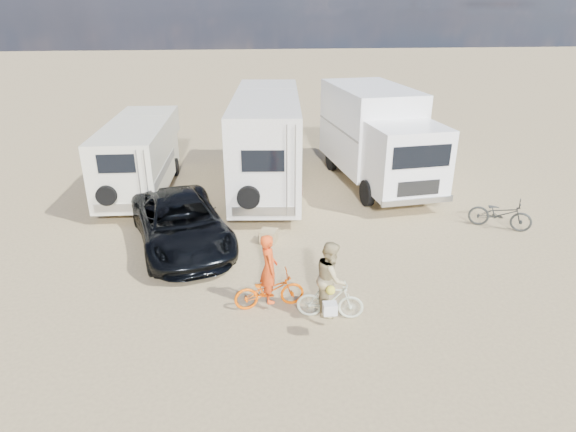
{
  "coord_description": "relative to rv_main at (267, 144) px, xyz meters",
  "views": [
    {
      "loc": [
        -0.99,
        -10.43,
        6.44
      ],
      "look_at": [
        0.2,
        1.41,
        1.3
      ],
      "focal_mm": 30.68,
      "sensor_mm": 36.0,
      "label": 1
    }
  ],
  "objects": [
    {
      "name": "bike_man",
      "position": [
        -0.44,
        -7.87,
        -1.32
      ],
      "size": [
        1.68,
        0.76,
        0.85
      ],
      "primitive_type": "imported",
      "rotation": [
        0.0,
        0.0,
        1.69
      ],
      "color": "#ED5400",
      "rests_on": "ground"
    },
    {
      "name": "cooler",
      "position": [
        -2.21,
        -3.85,
        -1.53
      ],
      "size": [
        0.55,
        0.41,
        0.44
      ],
      "primitive_type": "cube",
      "rotation": [
        0.0,
        0.0,
        0.02
      ],
      "color": "#304990",
      "rests_on": "ground"
    },
    {
      "name": "box_truck",
      "position": [
        4.23,
        0.19,
        0.03
      ],
      "size": [
        3.41,
        7.13,
        3.56
      ],
      "primitive_type": null,
      "rotation": [
        0.0,
        0.0,
        0.12
      ],
      "color": "white",
      "rests_on": "ground"
    },
    {
      "name": "rv_left",
      "position": [
        -4.6,
        0.16,
        -0.46
      ],
      "size": [
        2.23,
        6.22,
        2.58
      ],
      "primitive_type": null,
      "rotation": [
        0.0,
        0.0,
        -0.03
      ],
      "color": "silver",
      "rests_on": "ground"
    },
    {
      "name": "crate",
      "position": [
        -0.24,
        -4.52,
        -1.56
      ],
      "size": [
        0.59,
        0.59,
        0.37
      ],
      "primitive_type": "cube",
      "rotation": [
        0.0,
        0.0,
        -0.31
      ],
      "color": "#988156",
      "rests_on": "ground"
    },
    {
      "name": "ground",
      "position": [
        0.01,
        -7.07,
        -1.75
      ],
      "size": [
        140.0,
        140.0,
        0.0
      ],
      "primitive_type": "plane",
      "color": "tan",
      "rests_on": "ground"
    },
    {
      "name": "bike_parked",
      "position": [
        6.95,
        -4.25,
        -1.26
      ],
      "size": [
        1.93,
        1.48,
        0.97
      ],
      "primitive_type": "imported",
      "rotation": [
        0.0,
        0.0,
        1.06
      ],
      "color": "#292B28",
      "rests_on": "ground"
    },
    {
      "name": "dark_suv",
      "position": [
        -2.75,
        -4.47,
        -1.04
      ],
      "size": [
        3.66,
        5.53,
        1.41
      ],
      "primitive_type": "imported",
      "rotation": [
        0.0,
        0.0,
        0.28
      ],
      "color": "black",
      "rests_on": "ground"
    },
    {
      "name": "rider_woman",
      "position": [
        0.86,
        -8.44,
        -0.91
      ],
      "size": [
        0.78,
        0.93,
        1.68
      ],
      "primitive_type": "imported",
      "rotation": [
        0.0,
        0.0,
        1.37
      ],
      "color": "tan",
      "rests_on": "ground"
    },
    {
      "name": "rv_main",
      "position": [
        0.0,
        0.0,
        0.0
      ],
      "size": [
        2.94,
        7.83,
        3.5
      ],
      "primitive_type": null,
      "rotation": [
        0.0,
        0.0,
        -0.09
      ],
      "color": "white",
      "rests_on": "ground"
    },
    {
      "name": "rider_man",
      "position": [
        -0.44,
        -7.87,
        -0.93
      ],
      "size": [
        0.46,
        0.64,
        1.65
      ],
      "primitive_type": "imported",
      "rotation": [
        0.0,
        0.0,
        1.69
      ],
      "color": "#EE4714",
      "rests_on": "ground"
    },
    {
      "name": "bike_woman",
      "position": [
        0.86,
        -8.44,
        -1.3
      ],
      "size": [
        1.54,
        0.7,
        0.89
      ],
      "primitive_type": "imported",
      "rotation": [
        0.0,
        0.0,
        1.37
      ],
      "color": "beige",
      "rests_on": "ground"
    }
  ]
}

